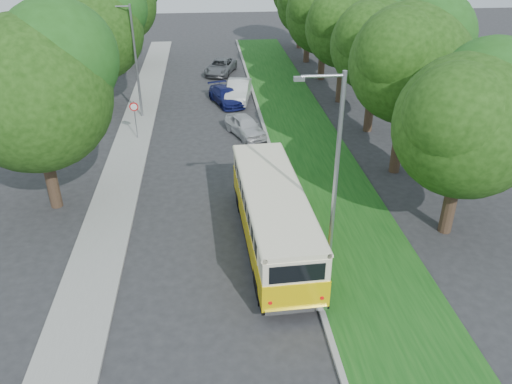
{
  "coord_description": "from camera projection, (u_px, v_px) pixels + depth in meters",
  "views": [
    {
      "loc": [
        -0.04,
        -17.64,
        12.17
      ],
      "look_at": [
        1.92,
        1.69,
        1.5
      ],
      "focal_mm": 35.0,
      "sensor_mm": 36.0,
      "label": 1
    }
  ],
  "objects": [
    {
      "name": "grass_verge",
      "position": [
        326.0,
        182.0,
        26.1
      ],
      "size": [
        4.5,
        70.0,
        0.13
      ],
      "primitive_type": "cube",
      "color": "#134813",
      "rests_on": "ground"
    },
    {
      "name": "car_white",
      "position": [
        238.0,
        91.0,
        37.69
      ],
      "size": [
        2.4,
        4.79,
        1.51
      ],
      "primitive_type": "imported",
      "rotation": [
        0.0,
        0.0,
        -0.18
      ],
      "color": "silver",
      "rests_on": "ground"
    },
    {
      "name": "vintage_bus",
      "position": [
        273.0,
        218.0,
        20.47
      ],
      "size": [
        2.78,
        9.47,
        2.79
      ],
      "primitive_type": null,
      "rotation": [
        0.0,
        0.0,
        0.04
      ],
      "color": "yellow",
      "rests_on": "ground"
    },
    {
      "name": "car_blue",
      "position": [
        226.0,
        96.0,
        37.04
      ],
      "size": [
        2.95,
        4.57,
        1.23
      ],
      "primitive_type": "imported",
      "rotation": [
        0.0,
        0.0,
        0.31
      ],
      "color": "navy",
      "rests_on": "ground"
    },
    {
      "name": "lamppost_far",
      "position": [
        134.0,
        58.0,
        32.8
      ],
      "size": [
        1.71,
        0.16,
        7.5
      ],
      "color": "gray",
      "rests_on": "ground"
    },
    {
      "name": "car_silver",
      "position": [
        245.0,
        126.0,
        31.59
      ],
      "size": [
        2.78,
        4.06,
        1.28
      ],
      "primitive_type": "imported",
      "rotation": [
        0.0,
        0.0,
        0.37
      ],
      "color": "silver",
      "rests_on": "ground"
    },
    {
      "name": "ground",
      "position": [
        215.0,
        244.0,
        21.25
      ],
      "size": [
        120.0,
        120.0,
        0.0
      ],
      "primitive_type": "plane",
      "color": "#28282A",
      "rests_on": "ground"
    },
    {
      "name": "warning_sign",
      "position": [
        135.0,
        114.0,
        30.47
      ],
      "size": [
        0.56,
        0.1,
        2.5
      ],
      "color": "gray",
      "rests_on": "ground"
    },
    {
      "name": "lamppost_near",
      "position": [
        333.0,
        174.0,
        17.34
      ],
      "size": [
        1.71,
        0.16,
        8.0
      ],
      "color": "gray",
      "rests_on": "ground"
    },
    {
      "name": "treeline",
      "position": [
        250.0,
        22.0,
        34.36
      ],
      "size": [
        24.27,
        41.91,
        9.46
      ],
      "color": "#332319",
      "rests_on": "ground"
    },
    {
      "name": "sidewalk",
      "position": [
        117.0,
        192.0,
        25.15
      ],
      "size": [
        2.2,
        70.0,
        0.12
      ],
      "primitive_type": "cube",
      "color": "gray",
      "rests_on": "ground"
    },
    {
      "name": "curb",
      "position": [
        282.0,
        184.0,
        25.89
      ],
      "size": [
        0.2,
        70.0,
        0.15
      ],
      "primitive_type": "cube",
      "color": "gray",
      "rests_on": "ground"
    },
    {
      "name": "car_grey",
      "position": [
        221.0,
        67.0,
        44.27
      ],
      "size": [
        3.35,
        4.97,
        1.27
      ],
      "primitive_type": "imported",
      "rotation": [
        0.0,
        0.0,
        -0.3
      ],
      "color": "slate",
      "rests_on": "ground"
    }
  ]
}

